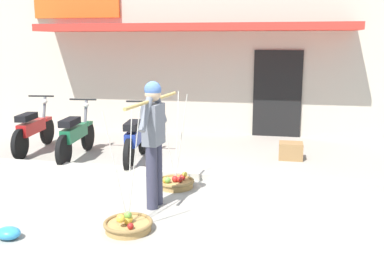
# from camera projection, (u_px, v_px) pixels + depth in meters

# --- Properties ---
(ground_plane) EXTENTS (90.00, 90.00, 0.00)m
(ground_plane) POSITION_uv_depth(u_px,v_px,m) (150.00, 190.00, 6.46)
(ground_plane) COLOR #9E998C
(sidewalk_curb) EXTENTS (20.00, 0.24, 0.10)m
(sidewalk_curb) POSITION_uv_depth(u_px,v_px,m) (162.00, 173.00, 7.12)
(sidewalk_curb) COLOR #BAB4A5
(sidewalk_curb) RESTS_ON ground
(fruit_vendor) EXTENTS (0.24, 1.61, 1.70)m
(fruit_vendor) POSITION_uv_depth(u_px,v_px,m) (154.00, 136.00, 5.62)
(fruit_vendor) COLOR #38384C
(fruit_vendor) RESTS_ON ground
(fruit_basket_left_side) EXTENTS (0.58, 0.58, 1.45)m
(fruit_basket_left_side) POSITION_uv_depth(u_px,v_px,m) (175.00, 182.00, 6.56)
(fruit_basket_left_side) COLOR #B2894C
(fruit_basket_left_side) RESTS_ON ground
(fruit_basket_right_side) EXTENTS (0.58, 0.58, 1.45)m
(fruit_basket_right_side) POSITION_uv_depth(u_px,v_px,m) (128.00, 224.00, 5.05)
(fruit_basket_right_side) COLOR #B2894C
(fruit_basket_right_side) RESTS_ON ground
(motorcycle_nearest_shop) EXTENTS (0.54, 1.82, 1.09)m
(motorcycle_nearest_shop) POSITION_uv_depth(u_px,v_px,m) (33.00, 129.00, 8.61)
(motorcycle_nearest_shop) COLOR black
(motorcycle_nearest_shop) RESTS_ON ground
(motorcycle_second_in_row) EXTENTS (0.54, 1.82, 1.09)m
(motorcycle_second_in_row) POSITION_uv_depth(u_px,v_px,m) (76.00, 135.00, 8.10)
(motorcycle_second_in_row) COLOR black
(motorcycle_second_in_row) RESTS_ON ground
(motorcycle_third_in_row) EXTENTS (0.54, 1.82, 1.09)m
(motorcycle_third_in_row) POSITION_uv_depth(u_px,v_px,m) (136.00, 139.00, 7.81)
(motorcycle_third_in_row) COLOR black
(motorcycle_third_in_row) RESTS_ON ground
(storefront_building) EXTENTS (13.00, 6.00, 4.20)m
(storefront_building) POSITION_uv_depth(u_px,v_px,m) (211.00, 44.00, 12.45)
(storefront_building) COLOR beige
(storefront_building) RESTS_ON ground
(plastic_litter_bag) EXTENTS (0.28, 0.22, 0.14)m
(plastic_litter_bag) POSITION_uv_depth(u_px,v_px,m) (8.00, 233.00, 4.83)
(plastic_litter_bag) COLOR #3393D1
(plastic_litter_bag) RESTS_ON ground
(wooden_crate) EXTENTS (0.44, 0.36, 0.32)m
(wooden_crate) POSITION_uv_depth(u_px,v_px,m) (291.00, 151.00, 8.10)
(wooden_crate) COLOR olive
(wooden_crate) RESTS_ON ground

